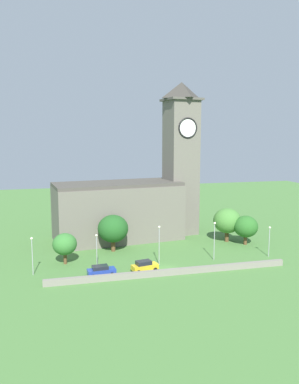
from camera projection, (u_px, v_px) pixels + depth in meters
The scene contains 14 objects.
ground_plane at pixel (146, 246), 84.05m from camera, with size 200.00×200.00×0.00m, color #477538.
church at pixel (135, 196), 90.22m from camera, with size 34.90×16.02×35.89m.
quay_barrier at pixel (171, 272), 66.62m from camera, with size 42.50×0.70×1.09m, color gray.
car_blue at pixel (101, 270), 66.52m from camera, with size 4.90×2.58×1.70m.
car_yellow at pixel (145, 266), 68.44m from camera, with size 4.92×2.87×1.93m.
streetlamp_west_end at pixel (32, 250), 66.09m from camera, with size 0.44×0.44×6.64m.
streetlamp_west_mid at pixel (97, 246), 68.93m from camera, with size 0.44×0.44×6.42m.
streetlamp_central at pixel (159, 239), 71.17m from camera, with size 0.44×0.44×7.38m.
streetlamp_east_mid at pixel (214, 235), 74.03m from camera, with size 0.44×0.44×7.44m.
streetlamp_east_end at pixel (269, 236), 76.33m from camera, with size 0.44×0.44×6.05m.
tree_churchyard at pixel (65, 244), 71.95m from camera, with size 4.48×4.48×5.81m.
tree_riverside_east at pixel (113, 229), 79.77m from camera, with size 6.25×6.25×7.58m.
tree_by_tower at pixel (246, 227), 84.73m from camera, with size 5.25×5.25×6.39m.
tree_riverside_west at pixel (227, 221), 87.02m from camera, with size 6.19×6.19×7.59m.
Camera 1 is at (-19.15, -64.18, 23.73)m, focal length 36.52 mm.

